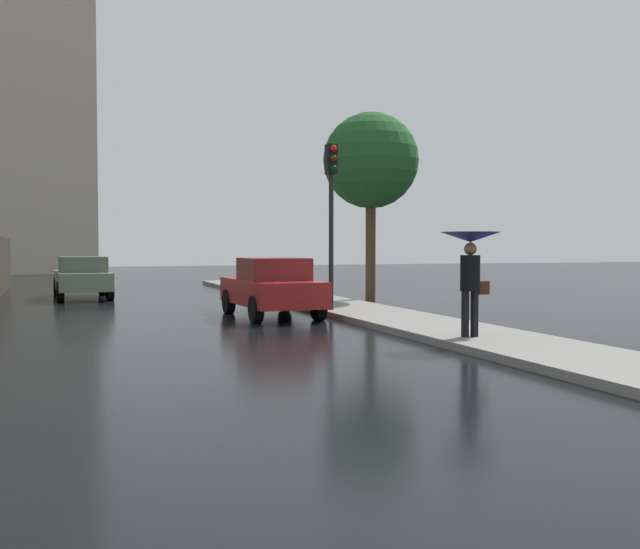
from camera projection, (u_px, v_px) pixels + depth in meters
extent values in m
plane|color=black|center=(408.00, 503.00, 5.21)|extent=(120.00, 120.00, 0.00)
cube|color=maroon|center=(271.00, 292.00, 18.72)|extent=(1.78, 3.98, 0.61)
cube|color=maroon|center=(274.00, 269.00, 18.51)|extent=(1.51, 1.70, 0.54)
cylinder|color=black|center=(229.00, 301.00, 19.68)|extent=(0.24, 0.63, 0.63)
cylinder|color=black|center=(285.00, 300.00, 20.22)|extent=(0.24, 0.63, 0.63)
cylinder|color=black|center=(256.00, 309.00, 17.25)|extent=(0.24, 0.63, 0.63)
cylinder|color=black|center=(319.00, 307.00, 17.79)|extent=(0.24, 0.63, 0.63)
cube|color=slate|center=(82.00, 280.00, 25.11)|extent=(1.79, 4.08, 0.58)
cube|color=#4D5C49|center=(83.00, 264.00, 24.93)|extent=(1.53, 2.22, 0.50)
cylinder|color=black|center=(110.00, 291.00, 24.16)|extent=(0.24, 0.65, 0.64)
cylinder|color=black|center=(60.00, 292.00, 23.62)|extent=(0.24, 0.65, 0.64)
cylinder|color=black|center=(102.00, 286.00, 26.63)|extent=(0.24, 0.65, 0.64)
cylinder|color=black|center=(57.00, 287.00, 26.08)|extent=(0.24, 0.65, 0.64)
cylinder|color=black|center=(465.00, 314.00, 13.46)|extent=(0.14, 0.14, 0.83)
cylinder|color=black|center=(475.00, 314.00, 13.50)|extent=(0.14, 0.14, 0.83)
cylinder|color=black|center=(470.00, 273.00, 13.45)|extent=(0.35, 0.35, 0.64)
sphere|color=#8C6647|center=(470.00, 249.00, 13.44)|extent=(0.22, 0.22, 0.22)
cube|color=#3F2314|center=(483.00, 288.00, 13.52)|extent=(0.21, 0.12, 0.24)
cylinder|color=#4C4C51|center=(470.00, 254.00, 13.44)|extent=(0.02, 0.02, 0.80)
cone|color=navy|center=(470.00, 237.00, 13.43)|extent=(1.08, 1.08, 0.18)
cylinder|color=black|center=(331.00, 242.00, 19.12)|extent=(0.12, 0.12, 3.44)
cube|color=black|center=(331.00, 159.00, 19.04)|extent=(0.26, 0.26, 0.75)
sphere|color=red|center=(334.00, 148.00, 18.87)|extent=(0.17, 0.17, 0.17)
sphere|color=#392405|center=(334.00, 158.00, 18.88)|extent=(0.17, 0.17, 0.17)
sphere|color=black|center=(334.00, 168.00, 18.89)|extent=(0.17, 0.17, 0.17)
cylinder|color=#4C3823|center=(371.00, 249.00, 23.22)|extent=(0.31, 0.31, 3.35)
sphere|color=#1E5123|center=(371.00, 160.00, 23.12)|extent=(2.94, 2.94, 2.94)
cube|color=#B2A88E|center=(3.00, 70.00, 49.10)|extent=(11.29, 12.52, 26.40)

